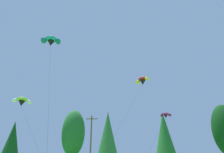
{
  "coord_description": "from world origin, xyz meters",
  "views": [
    {
      "loc": [
        2.82,
        -2.32,
        2.64
      ],
      "look_at": [
        1.13,
        21.81,
        12.53
      ],
      "focal_mm": 32.37,
      "sensor_mm": 36.0,
      "label": 1
    }
  ],
  "objects_px": {
    "utility_pole": "(91,143)",
    "parafoil_kite_mid_red_yellow": "(142,81)",
    "parafoil_kite_low_teal": "(51,41)",
    "parafoil_kite_far_magenta": "(166,115)",
    "parafoil_kite_high_lime_white": "(22,101)"
  },
  "relations": [
    {
      "from": "utility_pole",
      "to": "parafoil_kite_mid_red_yellow",
      "type": "distance_m",
      "value": 14.58
    },
    {
      "from": "parafoil_kite_mid_red_yellow",
      "to": "utility_pole",
      "type": "bearing_deg",
      "value": 147.09
    },
    {
      "from": "parafoil_kite_mid_red_yellow",
      "to": "parafoil_kite_low_teal",
      "type": "distance_m",
      "value": 16.47
    },
    {
      "from": "utility_pole",
      "to": "parafoil_kite_mid_red_yellow",
      "type": "bearing_deg",
      "value": -32.91
    },
    {
      "from": "parafoil_kite_far_magenta",
      "to": "parafoil_kite_low_teal",
      "type": "relative_size",
      "value": 1.0
    },
    {
      "from": "parafoil_kite_high_lime_white",
      "to": "parafoil_kite_mid_red_yellow",
      "type": "distance_m",
      "value": 20.69
    },
    {
      "from": "parafoil_kite_high_lime_white",
      "to": "utility_pole",
      "type": "bearing_deg",
      "value": 27.4
    },
    {
      "from": "utility_pole",
      "to": "parafoil_kite_high_lime_white",
      "type": "bearing_deg",
      "value": -152.6
    },
    {
      "from": "parafoil_kite_far_magenta",
      "to": "parafoil_kite_high_lime_white",
      "type": "bearing_deg",
      "value": -159.92
    },
    {
      "from": "parafoil_kite_high_lime_white",
      "to": "parafoil_kite_low_teal",
      "type": "distance_m",
      "value": 11.38
    },
    {
      "from": "utility_pole",
      "to": "parafoil_kite_far_magenta",
      "type": "distance_m",
      "value": 15.91
    },
    {
      "from": "utility_pole",
      "to": "parafoil_kite_far_magenta",
      "type": "bearing_deg",
      "value": 13.98
    },
    {
      "from": "parafoil_kite_far_magenta",
      "to": "parafoil_kite_low_teal",
      "type": "bearing_deg",
      "value": -145.42
    },
    {
      "from": "parafoil_kite_high_lime_white",
      "to": "parafoil_kite_far_magenta",
      "type": "distance_m",
      "value": 27.25
    },
    {
      "from": "parafoil_kite_high_lime_white",
      "to": "parafoil_kite_mid_red_yellow",
      "type": "xyz_separation_m",
      "value": [
        20.45,
        -0.32,
        3.09
      ]
    }
  ]
}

